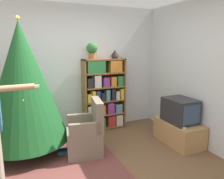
{
  "coord_description": "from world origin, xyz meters",
  "views": [
    {
      "loc": [
        -0.9,
        -2.49,
        1.79
      ],
      "look_at": [
        0.56,
        0.86,
        1.05
      ],
      "focal_mm": 35.0,
      "sensor_mm": 36.0,
      "label": 1
    }
  ],
  "objects_px": {
    "bookshelf": "(104,94)",
    "christmas_tree": "(23,83)",
    "television": "(180,110)",
    "potted_plant": "(92,50)",
    "table_lamp": "(115,54)",
    "armchair": "(87,135)"
  },
  "relations": [
    {
      "from": "christmas_tree",
      "to": "table_lamp",
      "type": "xyz_separation_m",
      "value": [
        1.85,
        0.5,
        0.43
      ]
    },
    {
      "from": "television",
      "to": "potted_plant",
      "type": "height_order",
      "value": "potted_plant"
    },
    {
      "from": "bookshelf",
      "to": "christmas_tree",
      "type": "height_order",
      "value": "christmas_tree"
    },
    {
      "from": "bookshelf",
      "to": "television",
      "type": "bearing_deg",
      "value": -51.62
    },
    {
      "from": "armchair",
      "to": "table_lamp",
      "type": "bearing_deg",
      "value": 145.36
    },
    {
      "from": "television",
      "to": "potted_plant",
      "type": "xyz_separation_m",
      "value": [
        -1.24,
        1.26,
        1.08
      ]
    },
    {
      "from": "armchair",
      "to": "potted_plant",
      "type": "xyz_separation_m",
      "value": [
        0.44,
        0.95,
        1.39
      ]
    },
    {
      "from": "television",
      "to": "table_lamp",
      "type": "bearing_deg",
      "value": 120.24
    },
    {
      "from": "table_lamp",
      "to": "bookshelf",
      "type": "bearing_deg",
      "value": -178.94
    },
    {
      "from": "christmas_tree",
      "to": "table_lamp",
      "type": "distance_m",
      "value": 1.97
    },
    {
      "from": "television",
      "to": "potted_plant",
      "type": "bearing_deg",
      "value": 134.65
    },
    {
      "from": "christmas_tree",
      "to": "armchair",
      "type": "xyz_separation_m",
      "value": [
        0.91,
        -0.45,
        -0.87
      ]
    },
    {
      "from": "bookshelf",
      "to": "table_lamp",
      "type": "distance_m",
      "value": 0.88
    },
    {
      "from": "television",
      "to": "christmas_tree",
      "type": "height_order",
      "value": "christmas_tree"
    },
    {
      "from": "bookshelf",
      "to": "table_lamp",
      "type": "height_order",
      "value": "table_lamp"
    },
    {
      "from": "bookshelf",
      "to": "christmas_tree",
      "type": "distance_m",
      "value": 1.72
    },
    {
      "from": "television",
      "to": "table_lamp",
      "type": "relative_size",
      "value": 2.91
    },
    {
      "from": "bookshelf",
      "to": "armchair",
      "type": "bearing_deg",
      "value": -126.13
    },
    {
      "from": "television",
      "to": "christmas_tree",
      "type": "bearing_deg",
      "value": 163.71
    },
    {
      "from": "bookshelf",
      "to": "television",
      "type": "relative_size",
      "value": 2.61
    },
    {
      "from": "armchair",
      "to": "bookshelf",
      "type": "bearing_deg",
      "value": 154.21
    },
    {
      "from": "television",
      "to": "armchair",
      "type": "xyz_separation_m",
      "value": [
        -1.68,
        0.31,
        -0.31
      ]
    }
  ]
}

